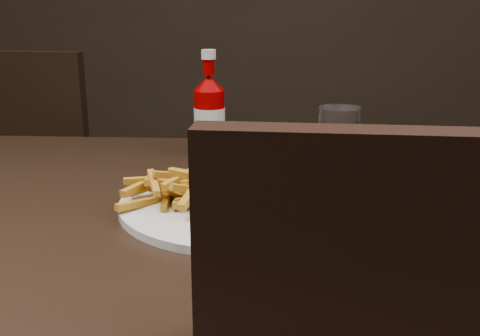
# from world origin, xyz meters

# --- Properties ---
(dining_table) EXTENTS (1.20, 0.80, 0.04)m
(dining_table) POSITION_xyz_m (0.00, 0.00, 0.73)
(dining_table) COLOR black
(dining_table) RESTS_ON ground
(chair_far) EXTENTS (0.48, 0.48, 0.04)m
(chair_far) POSITION_xyz_m (-0.54, 0.80, 0.43)
(chair_far) COLOR black
(chair_far) RESTS_ON ground
(plate) EXTENTS (0.31, 0.31, 0.01)m
(plate) POSITION_xyz_m (0.04, 0.02, 0.76)
(plate) COLOR white
(plate) RESTS_ON dining_table
(sandwich_half_a) EXTENTS (0.09, 0.08, 0.02)m
(sandwich_half_a) POSITION_xyz_m (0.06, 0.01, 0.77)
(sandwich_half_a) COLOR beige
(sandwich_half_a) RESTS_ON plate
(sandwich_half_b) EXTENTS (0.09, 0.09, 0.02)m
(sandwich_half_b) POSITION_xyz_m (0.16, 0.01, 0.77)
(sandwich_half_b) COLOR beige
(sandwich_half_b) RESTS_ON plate
(fries_pile) EXTENTS (0.15, 0.15, 0.05)m
(fries_pile) POSITION_xyz_m (-0.04, 0.01, 0.78)
(fries_pile) COLOR orange
(fries_pile) RESTS_ON plate
(ketchup_bottle) EXTENTS (0.06, 0.06, 0.11)m
(ketchup_bottle) POSITION_xyz_m (-0.03, 0.28, 0.81)
(ketchup_bottle) COLOR #9C0001
(ketchup_bottle) RESTS_ON dining_table
(tumbler) EXTENTS (0.08, 0.08, 0.10)m
(tumbler) POSITION_xyz_m (0.18, 0.17, 0.81)
(tumbler) COLOR white
(tumbler) RESTS_ON dining_table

